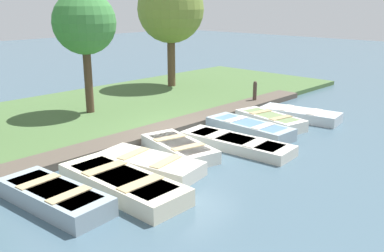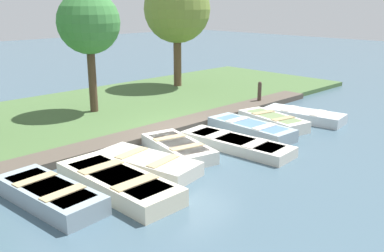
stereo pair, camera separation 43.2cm
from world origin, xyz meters
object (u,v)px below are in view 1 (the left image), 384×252
at_px(rowboat_1, 122,183).
at_px(rowboat_7, 300,114).
at_px(park_tree_center, 171,10).
at_px(rowboat_0, 54,196).
at_px(rowboat_3, 179,148).
at_px(park_tree_left, 85,24).
at_px(rowboat_5, 249,128).
at_px(rowboat_6, 270,120).
at_px(mooring_post_far, 255,93).
at_px(rowboat_4, 236,143).
at_px(rowboat_2, 150,164).

distance_m(rowboat_1, rowboat_7, 8.59).
bearing_deg(park_tree_center, rowboat_7, -4.56).
height_order(rowboat_0, rowboat_3, rowboat_0).
relative_size(rowboat_3, rowboat_7, 0.91).
relative_size(rowboat_1, park_tree_left, 0.74).
distance_m(rowboat_5, rowboat_6, 1.35).
relative_size(rowboat_6, rowboat_7, 0.91).
bearing_deg(rowboat_0, mooring_post_far, 97.23).
height_order(rowboat_4, rowboat_5, rowboat_5).
bearing_deg(rowboat_6, rowboat_4, -66.05).
bearing_deg(rowboat_3, park_tree_center, 150.20).
bearing_deg(rowboat_1, rowboat_0, -110.22).
bearing_deg(rowboat_6, rowboat_1, -73.85).
bearing_deg(rowboat_6, mooring_post_far, 146.82).
distance_m(rowboat_6, park_tree_center, 8.43).
height_order(rowboat_5, park_tree_center, park_tree_center).
distance_m(rowboat_0, rowboat_7, 10.04).
height_order(rowboat_2, rowboat_3, rowboat_3).
distance_m(rowboat_2, rowboat_6, 5.77).
distance_m(rowboat_3, park_tree_center, 10.25).
bearing_deg(rowboat_0, rowboat_1, 65.63).
distance_m(rowboat_3, rowboat_4, 1.81).
bearing_deg(rowboat_2, park_tree_center, 122.53).
xyz_separation_m(rowboat_6, mooring_post_far, (-2.28, 2.24, 0.32)).
distance_m(rowboat_2, rowboat_5, 4.42).
xyz_separation_m(rowboat_0, rowboat_6, (-0.10, 8.54, -0.01)).
distance_m(rowboat_2, rowboat_3, 1.44).
relative_size(rowboat_7, mooring_post_far, 2.94).
bearing_deg(rowboat_1, rowboat_4, 88.64).
bearing_deg(park_tree_left, rowboat_6, 33.25).
distance_m(rowboat_7, park_tree_center, 8.49).
bearing_deg(rowboat_2, rowboat_6, 80.20).
height_order(rowboat_3, park_tree_left, park_tree_left).
xyz_separation_m(rowboat_6, park_tree_left, (-5.71, -3.74, 3.30)).
bearing_deg(rowboat_7, rowboat_2, -100.66).
height_order(rowboat_1, rowboat_5, rowboat_1).
relative_size(rowboat_0, rowboat_7, 0.98).
height_order(rowboat_3, rowboat_6, rowboat_6).
xyz_separation_m(rowboat_1, rowboat_6, (-0.60, 7.08, -0.00)).
bearing_deg(rowboat_3, rowboat_1, -59.69).
bearing_deg(rowboat_4, rowboat_1, -95.19).
height_order(rowboat_0, park_tree_center, park_tree_center).
xyz_separation_m(rowboat_2, park_tree_center, (-7.35, 7.88, 3.71)).
bearing_deg(park_tree_center, rowboat_0, -55.27).
distance_m(rowboat_4, rowboat_5, 1.54).
bearing_deg(rowboat_4, rowboat_2, -105.41).
relative_size(rowboat_1, rowboat_4, 0.96).
bearing_deg(rowboat_2, rowboat_4, 68.99).
relative_size(rowboat_0, rowboat_5, 0.97).
distance_m(rowboat_6, mooring_post_far, 3.21).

